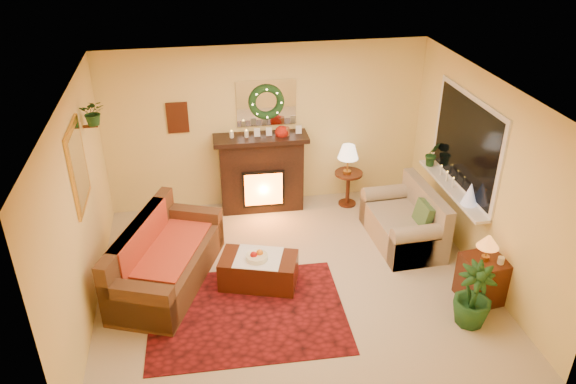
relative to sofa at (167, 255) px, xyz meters
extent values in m
plane|color=beige|center=(1.60, -0.27, -0.43)|extent=(5.00, 5.00, 0.00)
plane|color=white|center=(1.60, -0.27, 2.17)|extent=(5.00, 5.00, 0.00)
plane|color=#EFD88C|center=(1.60, 1.98, 0.87)|extent=(5.00, 5.00, 0.00)
plane|color=#EFD88C|center=(1.60, -2.52, 0.87)|extent=(5.00, 5.00, 0.00)
plane|color=#EFD88C|center=(-0.90, -0.27, 0.87)|extent=(4.50, 4.50, 0.00)
plane|color=#EFD88C|center=(4.10, -0.27, 0.87)|extent=(4.50, 4.50, 0.00)
cube|color=#500E14|center=(0.94, -0.81, -0.42)|extent=(2.42, 1.85, 0.01)
cube|color=#3B2514|center=(0.00, 0.00, 0.00)|extent=(1.55, 2.18, 0.86)
cube|color=#B62906|center=(-0.04, 0.14, 0.03)|extent=(0.86, 1.39, 0.02)
cube|color=black|center=(1.47, 1.75, 0.12)|extent=(1.30, 0.45, 1.18)
sphere|color=#A4150A|center=(1.80, 1.71, 0.87)|extent=(0.21, 0.21, 0.21)
cylinder|color=white|center=(1.03, 1.76, 0.83)|extent=(0.06, 0.06, 0.19)
cylinder|color=white|center=(1.26, 1.74, 0.83)|extent=(0.06, 0.06, 0.19)
cube|color=white|center=(1.60, 1.96, 1.27)|extent=(0.92, 0.02, 0.72)
torus|color=#194719|center=(1.60, 1.92, 1.29)|extent=(0.55, 0.11, 0.55)
cube|color=#381E11|center=(0.25, 1.96, 1.12)|extent=(0.32, 0.03, 0.48)
cube|color=gold|center=(-0.88, 0.03, 1.32)|extent=(0.03, 0.84, 1.00)
imported|color=#194719|center=(-0.74, 0.78, 1.54)|extent=(0.33, 0.28, 0.36)
cube|color=gray|center=(3.35, 0.39, -0.01)|extent=(0.88, 1.45, 0.82)
cube|color=white|center=(4.09, 0.28, 1.12)|extent=(0.03, 1.86, 1.36)
cube|color=black|center=(4.07, 0.28, 1.12)|extent=(0.02, 1.70, 1.22)
cube|color=white|center=(3.98, 0.28, 0.44)|extent=(0.22, 1.86, 0.04)
cone|color=silver|center=(3.99, -0.21, 0.61)|extent=(0.22, 0.22, 0.33)
imported|color=#1A4018|center=(3.97, 1.01, 0.66)|extent=(0.27, 0.22, 0.49)
cylinder|color=black|center=(2.86, 1.59, -0.10)|extent=(0.50, 0.50, 0.58)
cone|color=beige|center=(2.83, 1.56, 0.45)|extent=(0.33, 0.33, 0.50)
cube|color=black|center=(3.86, -1.04, -0.16)|extent=(0.54, 0.54, 0.60)
cone|color=orange|center=(3.84, -1.05, 0.32)|extent=(0.27, 0.27, 0.39)
cube|color=#3E1F17|center=(1.15, -0.25, -0.22)|extent=(1.10, 0.81, 0.41)
cylinder|color=#F0EFC6|center=(1.13, -0.29, 0.02)|extent=(0.28, 0.28, 0.06)
imported|color=#26612B|center=(3.53, -1.44, 0.02)|extent=(1.47, 1.47, 2.43)
camera|label=1|loc=(0.48, -6.15, 4.14)|focal=35.00mm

